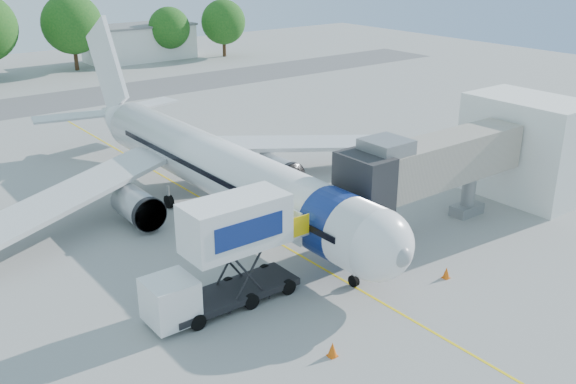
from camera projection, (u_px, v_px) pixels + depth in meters
ground at (251, 227)px, 40.60m from camera, size 160.00×160.00×0.00m
guidance_line at (251, 227)px, 40.60m from camera, size 0.15×70.00×0.01m
taxiway_strip at (38, 104)px, 71.65m from camera, size 120.00×10.00×0.01m
aircraft at (215, 166)px, 42.58m from camera, size 34.17×37.73×11.35m
jet_bridge at (426, 166)px, 38.40m from camera, size 13.90×3.20×6.60m
terminal_stub at (526, 147)px, 44.67m from camera, size 5.00×8.00×7.00m
catering_hiloader at (225, 255)px, 30.87m from camera, size 8.50×2.44×5.50m
ground_tug at (411, 360)px, 26.32m from camera, size 3.84×2.06×1.51m
safety_cone_a at (446, 273)px, 34.31m from camera, size 0.40×0.40×0.64m
safety_cone_b at (332, 350)px, 27.78m from camera, size 0.44×0.44×0.70m
outbuilding_right at (140, 42)px, 97.96m from camera, size 16.40×7.40×5.30m
tree_e at (72, 24)px, 88.44m from camera, size 8.26×8.26×10.53m
tree_f at (169, 28)px, 96.95m from camera, size 6.24×6.24×7.96m
tree_g at (223, 22)px, 99.95m from camera, size 6.87×6.87×8.76m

